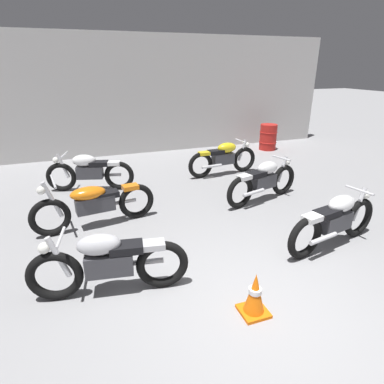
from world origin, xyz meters
name	(u,v)px	position (x,y,z in m)	size (l,w,h in m)	color
ground_plane	(266,311)	(0.00, 0.00, 0.00)	(60.00, 60.00, 0.00)	gray
back_wall	(134,96)	(0.00, 7.85, 1.80)	(13.46, 0.24, 3.60)	#BCBAB7
motorcycle_left_row_0	(108,262)	(-1.68, 0.96, 0.46)	(1.96, 0.53, 0.88)	black
motorcycle_left_row_1	(94,203)	(-1.70, 2.90, 0.45)	(2.17, 0.69, 0.97)	black
motorcycle_left_row_2	(89,171)	(-1.67, 4.79, 0.46)	(1.93, 0.69, 0.88)	black
motorcycle_right_row_0	(335,220)	(1.77, 0.92, 0.46)	(1.95, 0.63, 0.88)	black
motorcycle_right_row_1	(264,180)	(1.72, 2.91, 0.46)	(1.93, 0.71, 0.88)	black
motorcycle_right_row_2	(223,158)	(1.67, 4.79, 0.46)	(1.97, 0.50, 0.88)	black
oil_drum	(268,137)	(4.25, 6.73, 0.43)	(0.59, 0.59, 0.85)	red
traffic_cone	(255,295)	(-0.16, 0.02, 0.26)	(0.32, 0.32, 0.54)	orange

